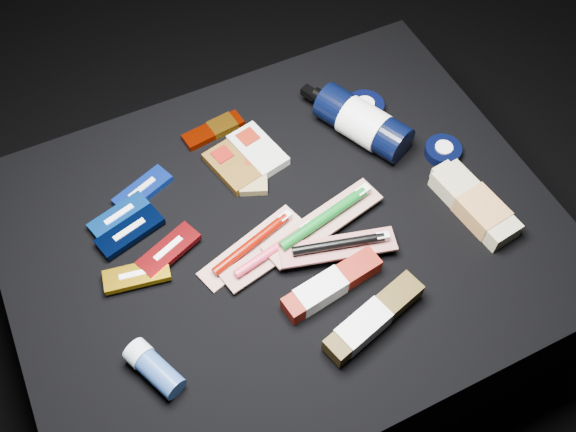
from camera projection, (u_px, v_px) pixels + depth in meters
name	position (u px, v px, depth m)	size (l,w,h in m)	color
ground	(284.00, 318.00, 1.50)	(3.00, 3.00, 0.00)	black
cloth_table	(284.00, 279.00, 1.33)	(0.98, 0.78, 0.40)	black
luna_bar_0	(143.00, 190.00, 1.21)	(0.12, 0.08, 0.02)	#0F33BB
luna_bar_1	(120.00, 216.00, 1.17)	(0.12, 0.07, 0.01)	#0A45A9
luna_bar_2	(130.00, 232.00, 1.15)	(0.13, 0.08, 0.02)	black
luna_bar_3	(137.00, 275.00, 1.10)	(0.12, 0.06, 0.01)	#BB890B
luna_bar_4	(169.00, 250.00, 1.12)	(0.12, 0.08, 0.02)	maroon
clif_bar_0	(230.00, 166.00, 1.23)	(0.09, 0.12, 0.02)	brown
clif_bar_1	(256.00, 149.00, 1.25)	(0.09, 0.13, 0.02)	silver
clif_bar_2	(253.00, 171.00, 1.23)	(0.09, 0.11, 0.02)	olive
power_bar	(216.00, 129.00, 1.29)	(0.13, 0.05, 0.02)	#7E1300
lotion_bottle	(362.00, 123.00, 1.25)	(0.15, 0.24, 0.08)	black
cream_tin_upper	(365.00, 107.00, 1.31)	(0.08, 0.08, 0.02)	black
cream_tin_lower	(443.00, 151.00, 1.25)	(0.07, 0.07, 0.02)	black
bodywash_bottle	(476.00, 206.00, 1.17)	(0.09, 0.19, 0.04)	tan
deodorant_stick	(154.00, 368.00, 1.00)	(0.08, 0.11, 0.04)	navy
toothbrush_pack_0	(252.00, 245.00, 1.14)	(0.22, 0.11, 0.02)	beige
toothbrush_pack_1	(273.00, 251.00, 1.12)	(0.20, 0.09, 0.02)	#B4AEA7
toothbrush_pack_2	(325.00, 220.00, 1.15)	(0.25, 0.11, 0.03)	#B9B1AD
toothbrush_pack_3	(340.00, 246.00, 1.11)	(0.21, 0.10, 0.02)	#ABA29F
toothpaste_carton_red	(328.00, 287.00, 1.08)	(0.19, 0.07, 0.04)	maroon
toothpaste_carton_green	(370.00, 321.00, 1.04)	(0.20, 0.09, 0.04)	#40300F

